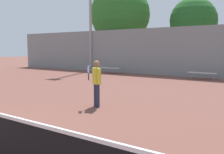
{
  "coord_description": "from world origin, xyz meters",
  "views": [
    {
      "loc": [
        5.94,
        -2.19,
        1.97
      ],
      "look_at": [
        0.22,
        5.85,
        0.89
      ],
      "focal_mm": 42.0,
      "sensor_mm": 36.0,
      "label": 1
    }
  ],
  "objects_px": {
    "tennis_player": "(96,81)",
    "tree_green_tall": "(120,14)",
    "tree_green_broad": "(193,21)",
    "bench_courtside_near": "(110,68)",
    "bench_courtside_far": "(202,73)"
  },
  "relations": [
    {
      "from": "tree_green_tall",
      "to": "tree_green_broad",
      "type": "bearing_deg",
      "value": 10.22
    },
    {
      "from": "bench_courtside_near",
      "to": "bench_courtside_far",
      "type": "bearing_deg",
      "value": 0.0
    },
    {
      "from": "bench_courtside_near",
      "to": "tree_green_broad",
      "type": "bearing_deg",
      "value": 64.21
    },
    {
      "from": "tree_green_broad",
      "to": "tree_green_tall",
      "type": "bearing_deg",
      "value": -169.78
    },
    {
      "from": "tree_green_broad",
      "to": "bench_courtside_near",
      "type": "bearing_deg",
      "value": -115.79
    },
    {
      "from": "bench_courtside_far",
      "to": "tree_green_tall",
      "type": "bearing_deg",
      "value": 148.12
    },
    {
      "from": "tennis_player",
      "to": "bench_courtside_far",
      "type": "xyz_separation_m",
      "value": [
        0.6,
        9.93,
        -0.48
      ]
    },
    {
      "from": "tennis_player",
      "to": "bench_courtside_near",
      "type": "height_order",
      "value": "tennis_player"
    },
    {
      "from": "bench_courtside_near",
      "to": "tree_green_tall",
      "type": "height_order",
      "value": "tree_green_tall"
    },
    {
      "from": "tennis_player",
      "to": "tree_green_broad",
      "type": "height_order",
      "value": "tree_green_broad"
    },
    {
      "from": "tennis_player",
      "to": "tree_green_tall",
      "type": "bearing_deg",
      "value": 155.45
    },
    {
      "from": "tennis_player",
      "to": "tree_green_tall",
      "type": "xyz_separation_m",
      "value": [
        -10.12,
        16.6,
        4.66
      ]
    },
    {
      "from": "tennis_player",
      "to": "bench_courtside_far",
      "type": "distance_m",
      "value": 9.96
    },
    {
      "from": "tennis_player",
      "to": "tree_green_tall",
      "type": "distance_m",
      "value": 19.99
    },
    {
      "from": "tree_green_broad",
      "to": "bench_courtside_far",
      "type": "bearing_deg",
      "value": -67.25
    }
  ]
}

